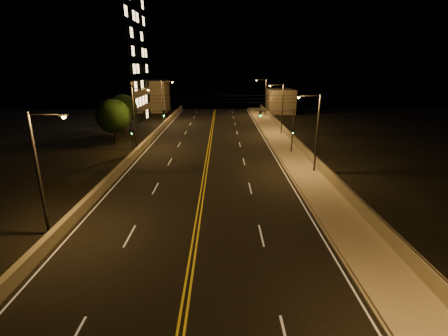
{
  "coord_description": "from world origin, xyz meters",
  "views": [
    {
      "loc": [
        1.8,
        -9.26,
        11.05
      ],
      "look_at": [
        2.0,
        18.0,
        2.5
      ],
      "focal_mm": 26.0,
      "sensor_mm": 36.0,
      "label": 1
    }
  ],
  "objects_px": {
    "streetlight_2": "(281,106)",
    "traffic_signal_right": "(285,126)",
    "streetlight_4": "(42,166)",
    "streetlight_1": "(315,128)",
    "building_tower": "(72,60)",
    "tree_1": "(123,109)",
    "traffic_signal_left": "(139,126)",
    "streetlight_5": "(136,114)",
    "streetlight_6": "(164,98)",
    "streetlight_3": "(265,95)",
    "tree_0": "(113,116)"
  },
  "relations": [
    {
      "from": "streetlight_4",
      "to": "traffic_signal_right",
      "type": "xyz_separation_m",
      "value": [
        19.88,
        21.22,
        -1.16
      ]
    },
    {
      "from": "traffic_signal_right",
      "to": "building_tower",
      "type": "bearing_deg",
      "value": 150.0
    },
    {
      "from": "streetlight_2",
      "to": "traffic_signal_left",
      "type": "height_order",
      "value": "streetlight_2"
    },
    {
      "from": "streetlight_4",
      "to": "tree_1",
      "type": "bearing_deg",
      "value": 98.22
    },
    {
      "from": "traffic_signal_left",
      "to": "tree_1",
      "type": "xyz_separation_m",
      "value": [
        -6.31,
        14.66,
        0.4
      ]
    },
    {
      "from": "streetlight_1",
      "to": "streetlight_4",
      "type": "bearing_deg",
      "value": -148.47
    },
    {
      "from": "streetlight_5",
      "to": "streetlight_6",
      "type": "height_order",
      "value": "same"
    },
    {
      "from": "streetlight_1",
      "to": "traffic_signal_left",
      "type": "xyz_separation_m",
      "value": [
        -20.28,
        8.09,
        -1.16
      ]
    },
    {
      "from": "streetlight_3",
      "to": "streetlight_6",
      "type": "relative_size",
      "value": 1.0
    },
    {
      "from": "streetlight_2",
      "to": "tree_0",
      "type": "height_order",
      "value": "streetlight_2"
    },
    {
      "from": "traffic_signal_left",
      "to": "tree_1",
      "type": "distance_m",
      "value": 15.97
    },
    {
      "from": "streetlight_4",
      "to": "traffic_signal_right",
      "type": "relative_size",
      "value": 1.43
    },
    {
      "from": "streetlight_2",
      "to": "streetlight_5",
      "type": "relative_size",
      "value": 1.0
    },
    {
      "from": "streetlight_3",
      "to": "traffic_signal_right",
      "type": "bearing_deg",
      "value": -92.64
    },
    {
      "from": "streetlight_4",
      "to": "building_tower",
      "type": "bearing_deg",
      "value": 110.16
    },
    {
      "from": "streetlight_2",
      "to": "streetlight_4",
      "type": "bearing_deg",
      "value": -122.6
    },
    {
      "from": "tree_1",
      "to": "building_tower",
      "type": "bearing_deg",
      "value": 150.81
    },
    {
      "from": "traffic_signal_right",
      "to": "building_tower",
      "type": "xyz_separation_m",
      "value": [
        -35.11,
        20.27,
        8.4
      ]
    },
    {
      "from": "streetlight_6",
      "to": "traffic_signal_right",
      "type": "distance_m",
      "value": 32.18
    },
    {
      "from": "streetlight_2",
      "to": "streetlight_4",
      "type": "distance_m",
      "value": 39.73
    },
    {
      "from": "streetlight_5",
      "to": "building_tower",
      "type": "xyz_separation_m",
      "value": [
        -15.23,
        17.29,
        7.24
      ]
    },
    {
      "from": "traffic_signal_right",
      "to": "building_tower",
      "type": "relative_size",
      "value": 0.23
    },
    {
      "from": "streetlight_1",
      "to": "building_tower",
      "type": "height_order",
      "value": "building_tower"
    },
    {
      "from": "building_tower",
      "to": "streetlight_3",
      "type": "bearing_deg",
      "value": 19.24
    },
    {
      "from": "traffic_signal_right",
      "to": "traffic_signal_left",
      "type": "bearing_deg",
      "value": 180.0
    },
    {
      "from": "streetlight_1",
      "to": "traffic_signal_left",
      "type": "bearing_deg",
      "value": 158.24
    },
    {
      "from": "streetlight_5",
      "to": "streetlight_6",
      "type": "xyz_separation_m",
      "value": [
        0.0,
        22.29,
        0.0
      ]
    },
    {
      "from": "streetlight_4",
      "to": "tree_1",
      "type": "distance_m",
      "value": 36.26
    },
    {
      "from": "streetlight_4",
      "to": "streetlight_6",
      "type": "height_order",
      "value": "same"
    },
    {
      "from": "streetlight_2",
      "to": "traffic_signal_right",
      "type": "relative_size",
      "value": 1.43
    },
    {
      "from": "streetlight_3",
      "to": "tree_1",
      "type": "bearing_deg",
      "value": -145.32
    },
    {
      "from": "streetlight_4",
      "to": "streetlight_5",
      "type": "xyz_separation_m",
      "value": [
        0.0,
        24.2,
        0.0
      ]
    },
    {
      "from": "building_tower",
      "to": "tree_1",
      "type": "xyz_separation_m",
      "value": [
        10.05,
        -5.61,
        -8.0
      ]
    },
    {
      "from": "streetlight_5",
      "to": "building_tower",
      "type": "distance_m",
      "value": 24.15
    },
    {
      "from": "streetlight_6",
      "to": "streetlight_2",
      "type": "bearing_deg",
      "value": -31.33
    },
    {
      "from": "traffic_signal_right",
      "to": "streetlight_6",
      "type": "bearing_deg",
      "value": 128.18
    },
    {
      "from": "building_tower",
      "to": "tree_0",
      "type": "xyz_separation_m",
      "value": [
        11.25,
        -14.67,
        -7.94
      ]
    },
    {
      "from": "streetlight_3",
      "to": "tree_0",
      "type": "bearing_deg",
      "value": -132.75
    },
    {
      "from": "streetlight_2",
      "to": "tree_1",
      "type": "xyz_separation_m",
      "value": [
        -26.59,
        2.41,
        -0.76
      ]
    },
    {
      "from": "traffic_signal_left",
      "to": "tree_0",
      "type": "distance_m",
      "value": 7.6
    },
    {
      "from": "traffic_signal_right",
      "to": "streetlight_2",
      "type": "bearing_deg",
      "value": 82.9
    },
    {
      "from": "streetlight_5",
      "to": "tree_0",
      "type": "bearing_deg",
      "value": 146.63
    },
    {
      "from": "building_tower",
      "to": "streetlight_6",
      "type": "bearing_deg",
      "value": 18.19
    },
    {
      "from": "traffic_signal_left",
      "to": "tree_0",
      "type": "bearing_deg",
      "value": 132.33
    },
    {
      "from": "streetlight_1",
      "to": "streetlight_4",
      "type": "relative_size",
      "value": 1.0
    },
    {
      "from": "traffic_signal_left",
      "to": "tree_1",
      "type": "height_order",
      "value": "tree_1"
    },
    {
      "from": "streetlight_2",
      "to": "building_tower",
      "type": "xyz_separation_m",
      "value": [
        -36.63,
        8.02,
        7.24
      ]
    },
    {
      "from": "tree_0",
      "to": "traffic_signal_left",
      "type": "bearing_deg",
      "value": -47.67
    },
    {
      "from": "streetlight_4",
      "to": "traffic_signal_right",
      "type": "height_order",
      "value": "streetlight_4"
    },
    {
      "from": "streetlight_2",
      "to": "streetlight_5",
      "type": "height_order",
      "value": "same"
    }
  ]
}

